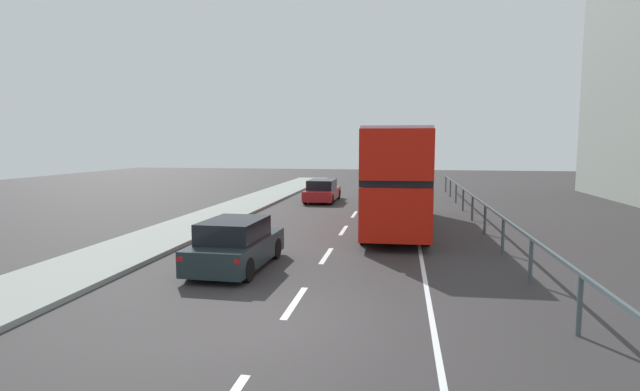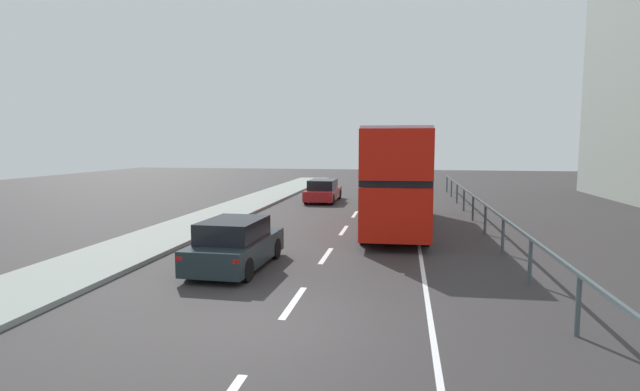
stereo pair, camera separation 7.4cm
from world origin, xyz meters
The scene contains 6 objects.
ground_plane centered at (0.00, 0.00, -0.05)m, with size 75.51×120.00×0.10m, color #322E2F.
lane_paint_markings centered at (1.82, 8.73, 0.00)m, with size 3.16×46.00×0.01m.
bridge_side_railing centered at (5.69, 9.00, 0.98)m, with size 0.10×42.00×1.22m.
double_decker_bus_red centered at (2.05, 12.05, 2.26)m, with size 2.71×11.15×4.20m.
hatchback_car_near centered at (-2.35, 3.97, 0.69)m, with size 1.87×4.09×1.46m.
sedan_car_ahead centered at (-2.53, 20.68, 0.66)m, with size 1.83×4.51×1.39m.
Camera 1 is at (2.34, -9.23, 3.60)m, focal length 27.15 mm.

